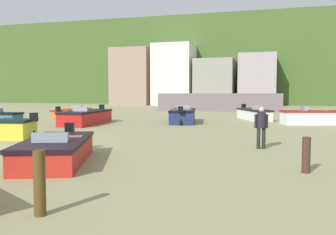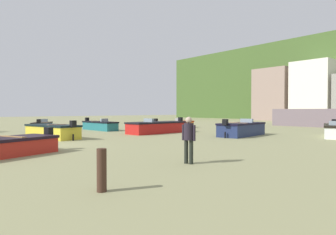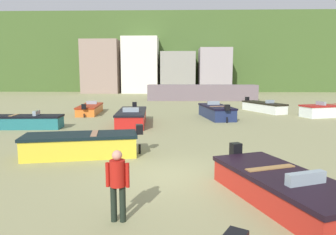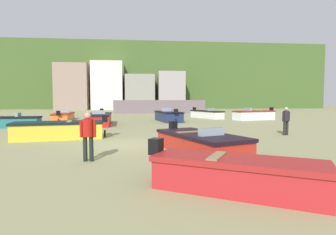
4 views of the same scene
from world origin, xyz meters
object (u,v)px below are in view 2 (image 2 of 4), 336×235
(boat_white_8, at_px, (335,131))
(boat_teal_9, at_px, (100,126))
(boat_red_2, at_px, (157,127))
(boat_orange_6, at_px, (174,124))
(beach_walker_foreground, at_px, (189,136))
(boat_navy_10, at_px, (242,129))
(boat_navy_4, at_px, (42,126))
(mooring_post_near_water, at_px, (102,170))
(boat_red_5, at_px, (1,147))
(boat_yellow_1, at_px, (53,131))

(boat_white_8, bearing_deg, boat_teal_9, 5.61)
(boat_red_2, height_order, boat_orange_6, boat_red_2)
(boat_white_8, distance_m, beach_walker_foreground, 15.06)
(boat_red_2, relative_size, boat_navy_10, 1.11)
(boat_navy_4, xyz_separation_m, boat_teal_9, (2.32, 4.47, 0.01))
(boat_white_8, xyz_separation_m, mooring_post_near_water, (2.26, -19.00, 0.05))
(boat_red_5, bearing_deg, boat_teal_9, -61.73)
(boat_white_8, bearing_deg, beach_walker_foreground, 71.37)
(boat_yellow_1, height_order, boat_white_8, boat_yellow_1)
(boat_red_2, bearing_deg, mooring_post_near_water, 133.70)
(boat_navy_4, relative_size, boat_orange_6, 0.70)
(boat_navy_10, bearing_deg, boat_yellow_1, -131.39)
(boat_red_5, xyz_separation_m, beach_walker_foreground, (6.03, 4.57, 0.57))
(boat_yellow_1, xyz_separation_m, boat_white_8, (11.57, 15.32, -0.02))
(boat_yellow_1, distance_m, boat_orange_6, 14.15)
(boat_orange_6, distance_m, boat_white_8, 15.20)
(boat_red_2, bearing_deg, beach_walker_foreground, 142.24)
(boat_navy_10, xyz_separation_m, mooring_post_near_water, (7.00, -14.86, 0.00))
(boat_navy_4, distance_m, boat_white_8, 23.66)
(boat_red_5, height_order, beach_walker_foreground, beach_walker_foreground)
(boat_navy_4, height_order, beach_walker_foreground, beach_walker_foreground)
(boat_red_5, xyz_separation_m, boat_white_8, (5.06, 19.59, 0.05))
(boat_yellow_1, bearing_deg, boat_white_8, -48.31)
(boat_red_5, relative_size, boat_navy_10, 0.93)
(boat_red_2, distance_m, boat_navy_10, 6.73)
(boat_white_8, relative_size, boat_navy_10, 0.99)
(boat_white_8, height_order, mooring_post_near_water, boat_white_8)
(boat_navy_4, relative_size, boat_red_5, 0.79)
(mooring_post_near_water, relative_size, beach_walker_foreground, 0.60)
(boat_white_8, distance_m, boat_teal_9, 19.34)
(boat_red_5, bearing_deg, boat_yellow_1, -53.84)
(boat_red_2, xyz_separation_m, boat_red_5, (5.65, -12.34, -0.09))
(boat_red_5, bearing_deg, boat_navy_4, -43.45)
(boat_orange_6, xyz_separation_m, beach_walker_foreground, (16.09, -13.40, 0.58))
(boat_red_2, bearing_deg, boat_yellow_1, 79.80)
(boat_orange_6, bearing_deg, boat_navy_10, -19.40)
(boat_red_2, relative_size, mooring_post_near_water, 5.69)
(mooring_post_near_water, bearing_deg, boat_orange_6, 135.00)
(boat_navy_4, height_order, boat_teal_9, boat_teal_9)
(boat_yellow_1, relative_size, boat_orange_6, 0.92)
(boat_navy_10, bearing_deg, boat_white_8, 31.27)
(boat_red_5, height_order, boat_teal_9, boat_teal_9)
(boat_white_8, distance_m, mooring_post_near_water, 19.14)
(boat_yellow_1, relative_size, boat_navy_4, 1.31)
(boat_yellow_1, height_order, boat_red_5, boat_yellow_1)
(boat_orange_6, height_order, boat_navy_10, boat_navy_10)
(boat_navy_4, xyz_separation_m, boat_orange_6, (4.29, 11.91, -0.03))
(boat_teal_9, xyz_separation_m, beach_walker_foreground, (18.06, -5.96, 0.53))
(boat_navy_4, bearing_deg, boat_orange_6, 5.68)
(boat_red_2, distance_m, boat_navy_4, 10.73)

